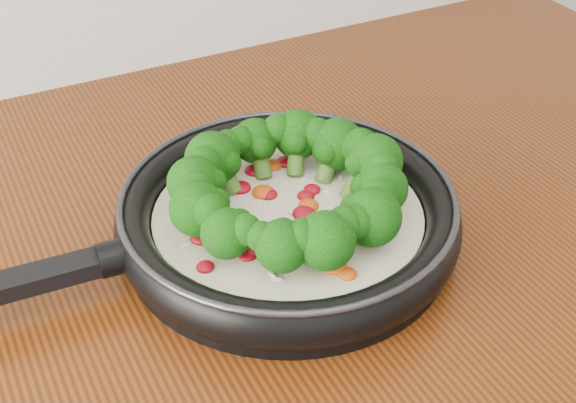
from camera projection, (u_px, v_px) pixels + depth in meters
name	position (u px, v px, depth m)	size (l,w,h in m)	color
skillet	(286.00, 209.00, 0.78)	(0.56, 0.37, 0.10)	black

